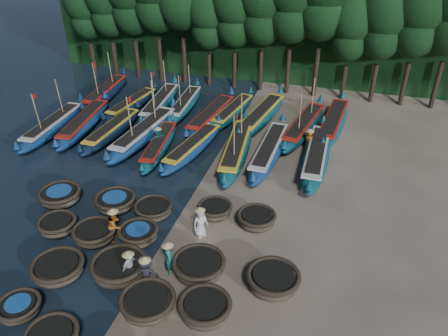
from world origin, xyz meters
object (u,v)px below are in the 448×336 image
(coracle_21, at_px, (115,202))
(fisherman_3, at_px, (146,272))
(coracle_22, at_px, (153,209))
(long_boat_15, at_px, (262,116))
(long_boat_6, at_px, (236,150))
(long_boat_11, at_px, (160,103))
(coracle_14, at_px, (205,308))
(coracle_11, at_px, (58,268))
(coracle_17, at_px, (138,234))
(coracle_23, at_px, (215,209))
(long_boat_3, at_px, (144,133))
(long_boat_1, at_px, (84,123))
(long_boat_9, at_px, (106,92))
(coracle_18, at_px, (199,266))
(long_boat_16, at_px, (304,126))
(coracle_15, at_px, (57,225))
(coracle_12, at_px, (119,267))
(coracle_19, at_px, (273,280))
(long_boat_10, at_px, (132,104))
(long_boat_0, at_px, (53,125))
(coracle_16, at_px, (95,233))
(long_boat_7, at_px, (269,150))
(long_boat_14, at_px, (233,111))
(coracle_20, at_px, (60,196))
(long_boat_8, at_px, (316,156))
(long_boat_4, at_px, (159,145))
(coracle_13, at_px, (148,303))
(coracle_6, at_px, (19,308))
(long_boat_12, at_px, (185,104))
(long_boat_5, at_px, (193,147))
(fisherman_2, at_px, (115,224))
(fisherman_0, at_px, (200,221))
(coracle_24, at_px, (257,219))
(long_boat_2, at_px, (112,130))
(long_boat_13, at_px, (211,116))
(fisherman_6, at_px, (309,140))

(coracle_21, height_order, fisherman_3, fisherman_3)
(coracle_22, bearing_deg, long_boat_15, 76.79)
(long_boat_6, distance_m, long_boat_11, 9.45)
(coracle_14, distance_m, coracle_22, 7.09)
(coracle_11, bearing_deg, long_boat_11, 99.50)
(coracle_17, distance_m, coracle_23, 4.10)
(long_boat_3, relative_size, long_boat_11, 1.07)
(long_boat_1, height_order, long_boat_9, long_boat_9)
(coracle_18, xyz_separation_m, long_boat_6, (-1.10, 10.26, 0.13))
(coracle_22, height_order, long_boat_16, long_boat_16)
(coracle_23, bearing_deg, long_boat_1, 149.81)
(coracle_15, xyz_separation_m, long_boat_6, (6.44, 9.54, 0.16))
(coracle_12, bearing_deg, long_boat_6, 79.25)
(coracle_18, distance_m, long_boat_15, 15.80)
(coracle_19, bearing_deg, long_boat_10, 132.94)
(coracle_18, xyz_separation_m, long_boat_0, (-14.30, 10.07, 0.10))
(coracle_12, distance_m, coracle_17, 2.29)
(long_boat_10, bearing_deg, long_boat_0, -116.69)
(fisherman_3, bearing_deg, coracle_11, -9.73)
(coracle_16, xyz_separation_m, long_boat_11, (-3.25, 15.16, 0.14))
(long_boat_7, distance_m, long_boat_11, 10.87)
(long_boat_11, distance_m, long_boat_14, 5.81)
(coracle_20, distance_m, long_boat_9, 14.66)
(long_boat_0, relative_size, long_boat_11, 0.98)
(long_boat_10, bearing_deg, long_boat_8, -9.05)
(coracle_11, relative_size, long_boat_4, 0.34)
(coracle_13, bearing_deg, fisherman_3, 116.26)
(coracle_12, distance_m, long_boat_9, 20.70)
(coracle_19, bearing_deg, coracle_21, 160.65)
(coracle_6, xyz_separation_m, long_boat_12, (-0.88, 20.37, 0.14))
(long_boat_5, height_order, long_boat_7, long_boat_7)
(long_boat_9, height_order, fisherman_2, long_boat_9)
(coracle_22, bearing_deg, long_boat_12, 103.96)
(coracle_6, xyz_separation_m, fisherman_0, (5.20, 6.51, 0.48))
(coracle_16, height_order, coracle_21, coracle_21)
(coracle_21, relative_size, long_boat_12, 0.28)
(coracle_11, xyz_separation_m, long_boat_1, (-6.71, 12.87, 0.14))
(coracle_6, xyz_separation_m, coracle_20, (-2.90, 6.96, 0.08))
(coracle_19, relative_size, long_boat_7, 0.29)
(coracle_24, xyz_separation_m, long_boat_9, (-15.59, 12.68, 0.15))
(long_boat_0, bearing_deg, coracle_12, -48.41)
(coracle_6, distance_m, coracle_12, 4.05)
(long_boat_3, distance_m, long_boat_16, 10.97)
(long_boat_2, distance_m, long_boat_5, 6.19)
(long_boat_12, distance_m, long_boat_13, 3.10)
(coracle_18, relative_size, coracle_24, 1.35)
(coracle_23, height_order, fisherman_3, fisherman_3)
(coracle_18, height_order, fisherman_6, fisherman_6)
(long_boat_10, bearing_deg, long_boat_11, 24.25)
(coracle_18, distance_m, long_boat_9, 21.73)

